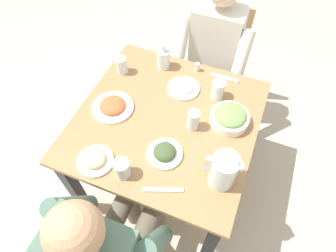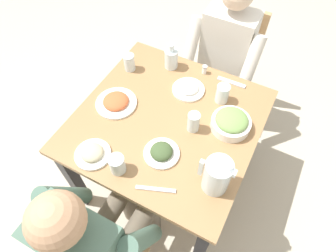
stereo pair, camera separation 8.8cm
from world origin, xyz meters
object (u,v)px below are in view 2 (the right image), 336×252
at_px(chair_near, 228,59).
at_px(water_glass_center, 194,122).
at_px(diner_near, 221,61).
at_px(salt_shaker, 205,69).
at_px(water_pitcher, 217,176).
at_px(plate_rice_curry, 116,102).
at_px(dining_table, 168,130).
at_px(salad_bowl, 231,122).
at_px(plate_dolmas, 161,152).
at_px(oil_carafe, 171,59).
at_px(plate_yoghurt, 188,89).
at_px(water_glass_far_right, 222,94).
at_px(water_glass_near_left, 117,164).
at_px(plate_beans, 92,153).
at_px(water_glass_by_pitcher, 129,62).
at_px(diner_far, 99,233).

distance_m(chair_near, water_glass_center, 0.89).
bearing_deg(diner_near, salt_shaker, 83.42).
height_order(water_pitcher, plate_rice_curry, water_pitcher).
relative_size(dining_table, chair_near, 1.11).
bearing_deg(salad_bowl, plate_dolmas, 52.40).
relative_size(chair_near, oil_carafe, 5.19).
height_order(chair_near, water_glass_center, chair_near).
distance_m(diner_near, water_glass_center, 0.66).
distance_m(salad_bowl, plate_yoghurt, 0.33).
bearing_deg(salt_shaker, water_glass_far_right, 137.76).
bearing_deg(water_glass_near_left, chair_near, -95.93).
relative_size(dining_table, oil_carafe, 5.75).
bearing_deg(plate_beans, dining_table, -120.92).
height_order(diner_near, salt_shaker, diner_near).
height_order(water_glass_far_right, salt_shaker, water_glass_far_right).
bearing_deg(salad_bowl, water_glass_center, 30.38).
relative_size(diner_near, salt_shaker, 21.28).
relative_size(water_glass_by_pitcher, water_glass_near_left, 1.05).
relative_size(diner_near, salad_bowl, 5.61).
bearing_deg(salad_bowl, dining_table, 18.46).
height_order(chair_near, plate_beans, chair_near).
distance_m(water_pitcher, plate_beans, 0.60).
bearing_deg(chair_near, plate_rice_curry, 67.99).
distance_m(plate_rice_curry, water_glass_near_left, 0.41).
height_order(diner_far, water_glass_near_left, diner_far).
relative_size(chair_near, plate_yoghurt, 4.60).
distance_m(oil_carafe, salt_shaker, 0.21).
distance_m(water_glass_far_right, salt_shaker, 0.23).
bearing_deg(water_glass_near_left, oil_carafe, -82.16).
bearing_deg(water_pitcher, water_glass_near_left, 17.62).
relative_size(plate_beans, water_glass_center, 1.57).
relative_size(chair_near, salad_bowl, 4.17).
distance_m(dining_table, water_glass_center, 0.22).
xyz_separation_m(plate_dolmas, water_glass_near_left, (0.14, 0.17, 0.03)).
relative_size(plate_beans, water_glass_near_left, 1.80).
xyz_separation_m(dining_table, plate_beans, (0.22, 0.37, 0.13)).
bearing_deg(plate_beans, water_glass_center, -134.40).
distance_m(water_pitcher, salt_shaker, 0.73).
bearing_deg(plate_beans, diner_near, -105.47).
bearing_deg(plate_yoghurt, diner_near, -96.94).
relative_size(diner_near, oil_carafe, 6.99).
distance_m(diner_near, plate_beans, 1.05).
bearing_deg(oil_carafe, water_glass_near_left, 97.84).
distance_m(plate_beans, water_glass_center, 0.52).
bearing_deg(plate_beans, oil_carafe, -94.00).
distance_m(water_glass_far_right, oil_carafe, 0.39).
bearing_deg(water_glass_near_left, water_glass_far_right, -113.30).
xyz_separation_m(diner_far, water_glass_far_right, (-0.21, -0.90, 0.14)).
distance_m(water_glass_by_pitcher, water_glass_far_right, 0.58).
bearing_deg(diner_near, plate_yoghurt, 83.06).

